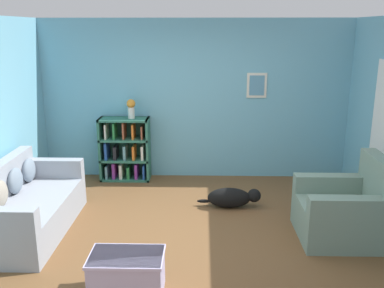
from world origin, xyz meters
TOP-DOWN VIEW (x-y plane):
  - ground_plane at (0.00, 0.00)m, footprint 14.00×14.00m
  - wall_back at (0.00, 2.25)m, footprint 5.60×0.13m
  - couch at (-2.05, 0.07)m, footprint 0.88×1.85m
  - bookshelf at (-1.15, 2.02)m, footprint 0.81×0.36m
  - recliner_chair at (1.86, 0.02)m, footprint 1.00×0.93m
  - coffee_table at (-0.57, -1.19)m, footprint 0.70×0.45m
  - dog at (0.55, 0.87)m, footprint 0.90×0.26m
  - vase at (-1.02, 2.00)m, footprint 0.14×0.14m

SIDE VIEW (x-z plane):
  - ground_plane at x=0.00m, z-range 0.00..0.00m
  - dog at x=0.55m, z-range 0.00..0.29m
  - coffee_table at x=-0.57m, z-range 0.01..0.42m
  - couch at x=-2.05m, z-range -0.11..0.74m
  - recliner_chair at x=1.86m, z-range -0.15..0.84m
  - bookshelf at x=-1.15m, z-range -0.03..1.01m
  - vase at x=-1.02m, z-range 1.06..1.37m
  - wall_back at x=0.00m, z-range 0.00..2.60m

